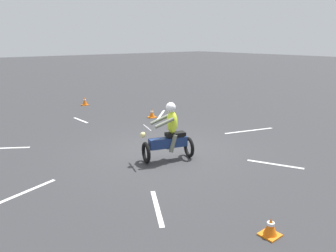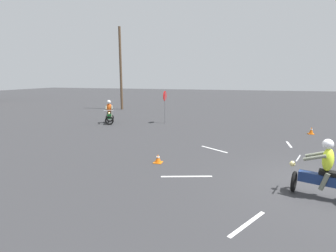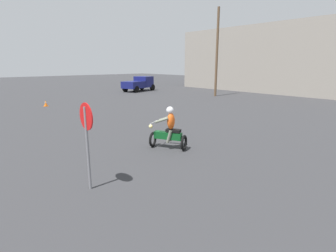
# 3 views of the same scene
# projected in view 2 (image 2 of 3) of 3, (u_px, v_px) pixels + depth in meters

# --- Properties ---
(ground_plane) EXTENTS (120.00, 120.00, 0.00)m
(ground_plane) POSITION_uv_depth(u_px,v_px,m) (326.00, 190.00, 7.72)
(ground_plane) COLOR #333335
(motorcycle_rider_foreground) EXTENTS (1.02, 1.55, 1.66)m
(motorcycle_rider_foreground) POSITION_uv_depth(u_px,v_px,m) (323.00, 172.00, 7.11)
(motorcycle_rider_foreground) COLOR black
(motorcycle_rider_foreground) RESTS_ON ground
(motorcycle_rider_background) EXTENTS (1.52, 1.19, 1.66)m
(motorcycle_rider_background) POSITION_uv_depth(u_px,v_px,m) (109.00, 113.00, 18.67)
(motorcycle_rider_background) COLOR black
(motorcycle_rider_background) RESTS_ON ground
(stop_sign) EXTENTS (0.70, 0.08, 2.30)m
(stop_sign) POSITION_uv_depth(u_px,v_px,m) (165.00, 100.00, 18.54)
(stop_sign) COLOR slate
(stop_sign) RESTS_ON ground
(traffic_cone_near_right) EXTENTS (0.32, 0.32, 0.42)m
(traffic_cone_near_right) POSITION_uv_depth(u_px,v_px,m) (311.00, 131.00, 15.17)
(traffic_cone_near_right) COLOR orange
(traffic_cone_near_right) RESTS_ON ground
(traffic_cone_mid_center) EXTENTS (0.32, 0.32, 0.34)m
(traffic_cone_mid_center) POSITION_uv_depth(u_px,v_px,m) (158.00, 159.00, 10.11)
(traffic_cone_mid_center) COLOR orange
(traffic_cone_mid_center) RESTS_ON ground
(lane_stripe_e) EXTENTS (1.22, 0.14, 0.01)m
(lane_stripe_e) POSITION_uv_depth(u_px,v_px,m) (289.00, 144.00, 12.88)
(lane_stripe_e) COLOR silver
(lane_stripe_e) RESTS_ON ground
(lane_stripe_ne) EXTENTS (0.91, 1.33, 0.01)m
(lane_stripe_ne) POSITION_uv_depth(u_px,v_px,m) (214.00, 149.00, 12.02)
(lane_stripe_ne) COLOR silver
(lane_stripe_ne) RESTS_ON ground
(lane_stripe_n) EXTENTS (0.62, 1.66, 0.01)m
(lane_stripe_n) POSITION_uv_depth(u_px,v_px,m) (187.00, 176.00, 8.74)
(lane_stripe_n) COLOR silver
(lane_stripe_n) RESTS_ON ground
(lane_stripe_nw) EXTENTS (1.35, 0.83, 0.01)m
(lane_stripe_nw) POSITION_uv_depth(u_px,v_px,m) (247.00, 224.00, 5.93)
(lane_stripe_nw) COLOR silver
(lane_stripe_nw) RESTS_ON ground
(utility_pole_near) EXTENTS (0.24, 0.24, 8.09)m
(utility_pole_near) POSITION_uv_depth(u_px,v_px,m) (121.00, 69.00, 26.10)
(utility_pole_near) COLOR brown
(utility_pole_near) RESTS_ON ground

